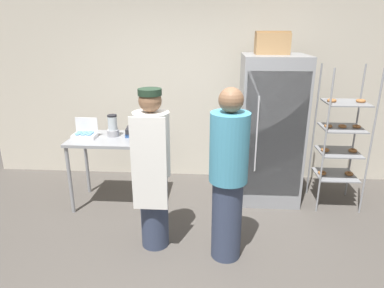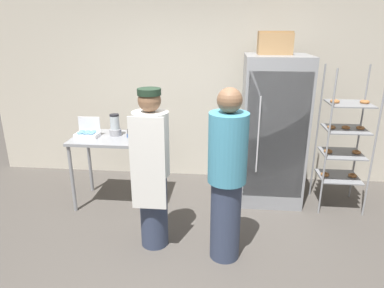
# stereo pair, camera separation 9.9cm
# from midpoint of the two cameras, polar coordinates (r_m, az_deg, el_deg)

# --- Properties ---
(ground_plane) EXTENTS (14.00, 14.00, 0.00)m
(ground_plane) POSITION_cam_midpoint_polar(r_m,az_deg,el_deg) (3.45, -0.05, -20.37)
(ground_plane) COLOR #4C4742
(back_wall) EXTENTS (6.40, 0.12, 2.78)m
(back_wall) POSITION_cam_midpoint_polar(r_m,az_deg,el_deg) (5.04, 2.60, 9.77)
(back_wall) COLOR beige
(back_wall) RESTS_ON ground_plane
(refrigerator) EXTENTS (0.77, 0.79, 1.87)m
(refrigerator) POSITION_cam_midpoint_polar(r_m,az_deg,el_deg) (4.49, 13.88, 2.22)
(refrigerator) COLOR gray
(refrigerator) RESTS_ON ground_plane
(baking_rack) EXTENTS (0.55, 0.51, 1.77)m
(baking_rack) POSITION_cam_midpoint_polar(r_m,az_deg,el_deg) (4.58, 24.55, 0.50)
(baking_rack) COLOR #93969B
(baking_rack) RESTS_ON ground_plane
(prep_counter) EXTENTS (1.04, 0.64, 0.90)m
(prep_counter) POSITION_cam_midpoint_polar(r_m,az_deg,el_deg) (4.37, -12.01, -0.29)
(prep_counter) COLOR gray
(prep_counter) RESTS_ON ground_plane
(donut_box) EXTENTS (0.28, 0.19, 0.23)m
(donut_box) POSITION_cam_midpoint_polar(r_m,az_deg,el_deg) (4.41, -16.43, 1.72)
(donut_box) COLOR white
(donut_box) RESTS_ON prep_counter
(blender_pitcher) EXTENTS (0.15, 0.15, 0.27)m
(blender_pitcher) POSITION_cam_midpoint_polar(r_m,az_deg,el_deg) (4.36, -12.08, 2.94)
(blender_pitcher) COLOR #99999E
(blender_pitcher) RESTS_ON prep_counter
(binder_stack) EXTENTS (0.34, 0.27, 0.11)m
(binder_stack) POSITION_cam_midpoint_polar(r_m,az_deg,el_deg) (4.34, -7.79, 2.16)
(binder_stack) COLOR #2D5193
(binder_stack) RESTS_ON prep_counter
(cardboard_storage_box) EXTENTS (0.41, 0.27, 0.27)m
(cardboard_storage_box) POSITION_cam_midpoint_polar(r_m,az_deg,el_deg) (4.38, 14.31, 15.98)
(cardboard_storage_box) COLOR #A87F51
(cardboard_storage_box) RESTS_ON refrigerator
(person_baker) EXTENTS (0.35, 0.37, 1.65)m
(person_baker) POSITION_cam_midpoint_polar(r_m,az_deg,el_deg) (3.40, -5.84, -4.12)
(person_baker) COLOR #333D56
(person_baker) RESTS_ON ground_plane
(person_customer) EXTENTS (0.36, 0.36, 1.70)m
(person_customer) POSITION_cam_midpoint_polar(r_m,az_deg,el_deg) (3.21, 6.73, -5.44)
(person_customer) COLOR #333D56
(person_customer) RESTS_ON ground_plane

